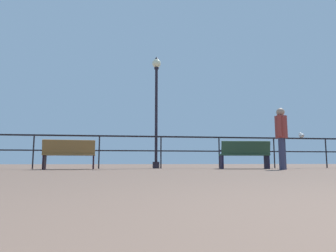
# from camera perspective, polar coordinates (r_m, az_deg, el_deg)

# --- Properties ---
(pier_railing) EXTENTS (20.14, 0.05, 1.08)m
(pier_railing) POSITION_cam_1_polar(r_m,az_deg,el_deg) (9.76, -1.38, -3.61)
(pier_railing) COLOR black
(pier_railing) RESTS_ON ground_plane
(bench_near_left) EXTENTS (1.48, 0.73, 0.85)m
(bench_near_left) POSITION_cam_1_polar(r_m,az_deg,el_deg) (9.00, -18.67, -5.02)
(bench_near_left) COLOR brown
(bench_near_left) RESTS_ON ground_plane
(bench_near_right) EXTENTS (1.58, 0.75, 0.87)m
(bench_near_right) POSITION_cam_1_polar(r_m,az_deg,el_deg) (9.62, 14.73, -5.15)
(bench_near_right) COLOR #284730
(bench_near_right) RESTS_ON ground_plane
(lamppost_center) EXTENTS (0.30, 0.30, 3.94)m
(lamppost_center) POSITION_cam_1_polar(r_m,az_deg,el_deg) (10.25, -2.29, 4.92)
(lamppost_center) COLOR black
(lamppost_center) RESTS_ON ground_plane
(person_at_railing) EXTENTS (0.41, 0.45, 1.75)m
(person_at_railing) POSITION_cam_1_polar(r_m,az_deg,el_deg) (8.90, 21.23, -1.46)
(person_at_railing) COLOR #343651
(person_at_railing) RESTS_ON ground_plane
(seagull_on_rail) EXTENTS (0.23, 0.43, 0.20)m
(seagull_on_rail) POSITION_cam_1_polar(r_m,az_deg,el_deg) (11.60, 24.56, -1.66)
(seagull_on_rail) COLOR silver
(seagull_on_rail) RESTS_ON pier_railing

